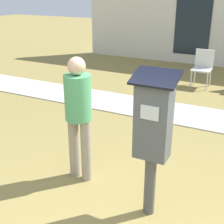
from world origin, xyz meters
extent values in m
cube|color=#B7B2A8|center=(0.00, 3.57, 0.01)|extent=(12.00, 1.10, 0.02)
cube|color=#19232D|center=(-1.40, 7.91, 1.30)|extent=(1.10, 0.02, 2.00)
cylinder|color=#4C4C4C|center=(-0.02, 0.63, 0.35)|extent=(0.12, 0.12, 0.70)
cube|color=#4C5156|center=(-0.02, 0.63, 1.10)|extent=(0.34, 0.22, 0.80)
cube|color=silver|center=(-0.02, 0.51, 1.22)|extent=(0.18, 0.01, 0.14)
cube|color=black|center=(-0.02, 0.63, 1.53)|extent=(0.44, 0.31, 0.12)
cylinder|color=gray|center=(-1.13, 0.87, 0.41)|extent=(0.13, 0.13, 0.82)
cylinder|color=gray|center=(-0.95, 0.87, 0.41)|extent=(0.13, 0.13, 0.82)
cylinder|color=#4C9E66|center=(-1.04, 0.87, 1.09)|extent=(0.32, 0.32, 0.55)
sphere|color=#D8AD8C|center=(-1.04, 0.87, 1.48)|extent=(0.21, 0.21, 0.21)
cylinder|color=silver|center=(-0.72, 5.34, 0.21)|extent=(0.03, 0.03, 0.42)
cylinder|color=silver|center=(-0.34, 5.34, 0.21)|extent=(0.03, 0.03, 0.42)
cylinder|color=silver|center=(-0.72, 5.72, 0.21)|extent=(0.03, 0.03, 0.42)
cylinder|color=silver|center=(-0.34, 5.72, 0.21)|extent=(0.03, 0.03, 0.42)
cube|color=silver|center=(-0.53, 5.53, 0.44)|extent=(0.44, 0.44, 0.04)
cube|color=silver|center=(-0.53, 5.73, 0.68)|extent=(0.44, 0.04, 0.44)
camera|label=1|loc=(0.89, -2.03, 2.31)|focal=50.00mm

